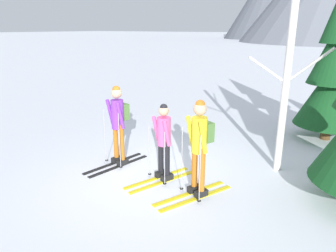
{
  "coord_description": "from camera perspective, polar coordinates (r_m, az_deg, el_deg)",
  "views": [
    {
      "loc": [
        3.53,
        -5.12,
        3.05
      ],
      "look_at": [
        0.06,
        0.27,
        1.05
      ],
      "focal_mm": 33.91,
      "sensor_mm": 36.0,
      "label": 1
    }
  ],
  "objects": [
    {
      "name": "ground_plane",
      "position": [
        6.92,
        -1.62,
        -8.81
      ],
      "size": [
        400.0,
        400.0,
        0.0
      ],
      "primitive_type": "plane",
      "color": "white"
    },
    {
      "name": "skier_in_purple",
      "position": [
        7.19,
        -8.96,
        0.98
      ],
      "size": [
        0.62,
        1.66,
        1.84
      ],
      "color": "black",
      "rests_on": "ground"
    },
    {
      "name": "skier_in_pink",
      "position": [
        6.41,
        -0.83,
        -2.52
      ],
      "size": [
        0.85,
        1.61,
        1.62
      ],
      "color": "yellow",
      "rests_on": "ground"
    },
    {
      "name": "skier_in_yellow",
      "position": [
        5.76,
        5.68,
        -2.97
      ],
      "size": [
        0.95,
        1.63,
        1.85
      ],
      "color": "yellow",
      "rests_on": "ground"
    },
    {
      "name": "pine_tree_near",
      "position": [
        9.69,
        27.97,
        9.41
      ],
      "size": [
        1.85,
        1.85,
        4.48
      ],
      "color": "#51381E",
      "rests_on": "ground"
    },
    {
      "name": "birch_tree_tall",
      "position": [
        7.05,
        20.46,
        6.93
      ],
      "size": [
        1.57,
        1.1,
        3.71
      ],
      "color": "silver",
      "rests_on": "ground"
    }
  ]
}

